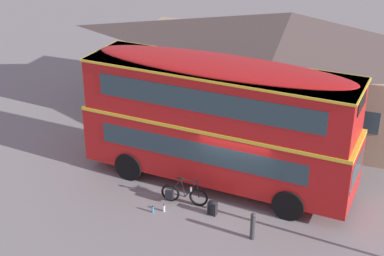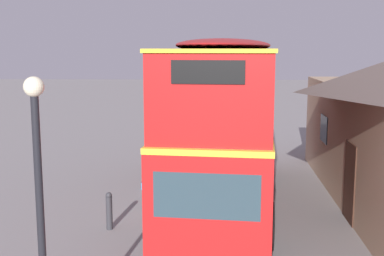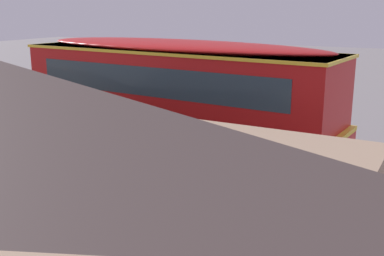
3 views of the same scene
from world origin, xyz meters
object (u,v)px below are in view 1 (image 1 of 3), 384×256
Objects in this scene: touring_bicycle at (183,194)px; kerb_bollard at (253,226)px; double_decker_bus at (218,118)px; water_bottle_blue_sports at (153,209)px; backpack_on_ground at (212,208)px; water_bottle_clear_plastic at (164,208)px.

touring_bicycle is 3.05m from kerb_bollard.
kerb_bollard is (2.80, -1.18, 0.13)m from touring_bicycle.
water_bottle_blue_sports is at bearing -119.32° from double_decker_bus.
backpack_on_ground is (1.19, -0.30, -0.10)m from touring_bicycle.
water_bottle_blue_sports is 0.39m from water_bottle_clear_plastic.
backpack_on_ground is at bearing 151.22° from kerb_bollard.
double_decker_bus is 3.20m from backpack_on_ground.
kerb_bollard is at bearing -9.00° from water_bottle_clear_plastic.
double_decker_bus is 10.47× the size of kerb_bollard.
double_decker_bus is 4.22m from kerb_bollard.
double_decker_bus is at bearing 125.02° from kerb_bollard.
backpack_on_ground is at bearing -14.03° from touring_bicycle.
touring_bicycle reaches higher than kerb_bollard.
water_bottle_clear_plastic is at bearing -167.21° from backpack_on_ground.
water_bottle_blue_sports is (-1.49, -2.66, -2.52)m from double_decker_bus.
touring_bicycle is 6.65× the size of water_bottle_blue_sports.
double_decker_bus is at bearing 68.22° from touring_bicycle.
kerb_bollard reaches higher than water_bottle_blue_sports.
water_bottle_clear_plastic is 3.31m from kerb_bollard.
backpack_on_ground is at bearing 15.99° from water_bottle_blue_sports.
kerb_bollard is at bearing -5.11° from water_bottle_blue_sports.
double_decker_bus is at bearing 60.68° from water_bottle_blue_sports.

